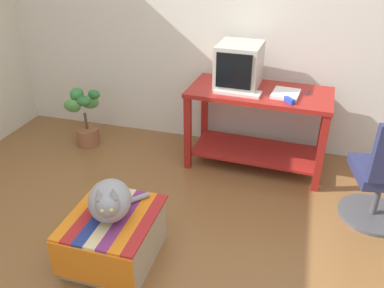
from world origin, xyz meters
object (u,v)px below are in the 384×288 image
at_px(desk, 258,116).
at_px(book, 286,94).
at_px(tv_monitor, 239,66).
at_px(potted_plant, 85,117).
at_px(cat, 110,201).
at_px(keyboard, 238,92).
at_px(ottoman_with_blanket, 114,237).
at_px(stapler, 289,100).

xyz_separation_m(desk, book, (0.23, -0.06, 0.26)).
bearing_deg(book, tv_monitor, 171.60).
bearing_deg(potted_plant, cat, -54.69).
height_order(desk, keyboard, keyboard).
xyz_separation_m(tv_monitor, potted_plant, (-1.54, -0.13, -0.64)).
distance_m(ottoman_with_blanket, cat, 0.30).
bearing_deg(tv_monitor, stapler, -27.16).
bearing_deg(tv_monitor, book, -12.25).
height_order(keyboard, book, book).
bearing_deg(tv_monitor, desk, -13.30).
distance_m(desk, book, 0.35).
bearing_deg(cat, book, 32.74).
xyz_separation_m(desk, stapler, (0.26, -0.21, 0.26)).
xyz_separation_m(ottoman_with_blanket, cat, (0.00, -0.00, 0.30)).
bearing_deg(book, ottoman_with_blanket, -117.18).
distance_m(book, stapler, 0.16).
xyz_separation_m(desk, keyboard, (-0.18, -0.13, 0.26)).
height_order(keyboard, stapler, stapler).
bearing_deg(ottoman_with_blanket, desk, 63.78).
bearing_deg(cat, keyboard, 44.23).
xyz_separation_m(book, potted_plant, (-1.98, -0.01, -0.46)).
bearing_deg(desk, potted_plant, -174.97).
bearing_deg(stapler, cat, -167.98).
height_order(tv_monitor, book, tv_monitor).
height_order(tv_monitor, potted_plant, tv_monitor).
relative_size(ottoman_with_blanket, stapler, 5.78).
bearing_deg(stapler, tv_monitor, 110.01).
xyz_separation_m(cat, stapler, (1.00, 1.29, 0.29)).
distance_m(tv_monitor, cat, 1.71).
distance_m(keyboard, potted_plant, 1.64).
relative_size(book, stapler, 2.37).
relative_size(desk, book, 4.90).
distance_m(ottoman_with_blanket, potted_plant, 1.76).
bearing_deg(cat, ottoman_with_blanket, 86.61).
bearing_deg(keyboard, cat, -107.93).
bearing_deg(tv_monitor, potted_plant, -172.45).
height_order(cat, stapler, stapler).
distance_m(cat, potted_plant, 1.76).
bearing_deg(tv_monitor, keyboard, -77.86).
height_order(desk, book, book).
height_order(book, cat, book).
bearing_deg(potted_plant, stapler, -4.00).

